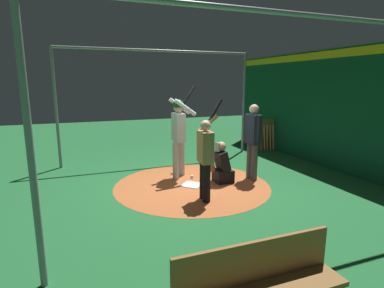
# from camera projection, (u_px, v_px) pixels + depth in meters

# --- Properties ---
(ground_plane) EXTENTS (25.19, 25.19, 0.00)m
(ground_plane) POSITION_uv_depth(u_px,v_px,m) (192.00, 185.00, 6.91)
(ground_plane) COLOR #216633
(dirt_circle) EXTENTS (3.49, 3.49, 0.01)m
(dirt_circle) POSITION_uv_depth(u_px,v_px,m) (192.00, 185.00, 6.91)
(dirt_circle) COLOR #B76033
(dirt_circle) RESTS_ON ground
(home_plate) EXTENTS (0.59, 0.59, 0.01)m
(home_plate) POSITION_uv_depth(u_px,v_px,m) (192.00, 185.00, 6.91)
(home_plate) COLOR white
(home_plate) RESTS_ON dirt_circle
(batter) EXTENTS (0.68, 0.49, 2.21)m
(batter) POSITION_uv_depth(u_px,v_px,m) (179.00, 130.00, 7.28)
(batter) COLOR #BCBCC0
(batter) RESTS_ON ground
(catcher) EXTENTS (0.58, 0.40, 0.96)m
(catcher) POSITION_uv_depth(u_px,v_px,m) (222.00, 167.00, 7.04)
(catcher) COLOR black
(catcher) RESTS_ON ground
(umpire) EXTENTS (0.22, 0.49, 1.79)m
(umpire) POSITION_uv_depth(u_px,v_px,m) (253.00, 138.00, 7.14)
(umpire) COLOR #4C4C51
(umpire) RESTS_ON ground
(visitor) EXTENTS (0.56, 0.50, 1.97)m
(visitor) POSITION_uv_depth(u_px,v_px,m) (206.00, 155.00, 5.86)
(visitor) COLOR black
(visitor) RESTS_ON ground
(back_wall) EXTENTS (0.22, 9.19, 3.14)m
(back_wall) POSITION_uv_depth(u_px,v_px,m) (337.00, 109.00, 8.02)
(back_wall) COLOR #0F472D
(back_wall) RESTS_ON ground
(cage_frame) EXTENTS (5.71, 5.36, 3.20)m
(cage_frame) POSITION_uv_depth(u_px,v_px,m) (192.00, 85.00, 6.47)
(cage_frame) COLOR gray
(cage_frame) RESTS_ON ground
(bat_rack) EXTENTS (0.94, 0.19, 1.05)m
(bat_rack) POSITION_uv_depth(u_px,v_px,m) (270.00, 135.00, 10.48)
(bat_rack) COLOR olive
(bat_rack) RESTS_ON ground
(bench) EXTENTS (1.64, 0.36, 0.85)m
(bench) POSITION_uv_depth(u_px,v_px,m) (260.00, 288.00, 2.79)
(bench) COLOR olive
(bench) RESTS_ON ground
(baseball_0) EXTENTS (0.07, 0.07, 0.07)m
(baseball_0) POSITION_uv_depth(u_px,v_px,m) (172.00, 173.00, 7.69)
(baseball_0) COLOR white
(baseball_0) RESTS_ON dirt_circle
(baseball_1) EXTENTS (0.07, 0.07, 0.07)m
(baseball_1) POSITION_uv_depth(u_px,v_px,m) (206.00, 190.00, 6.51)
(baseball_1) COLOR white
(baseball_1) RESTS_ON dirt_circle
(baseball_2) EXTENTS (0.07, 0.07, 0.07)m
(baseball_2) POSITION_uv_depth(u_px,v_px,m) (192.00, 177.00, 7.40)
(baseball_2) COLOR white
(baseball_2) RESTS_ON dirt_circle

